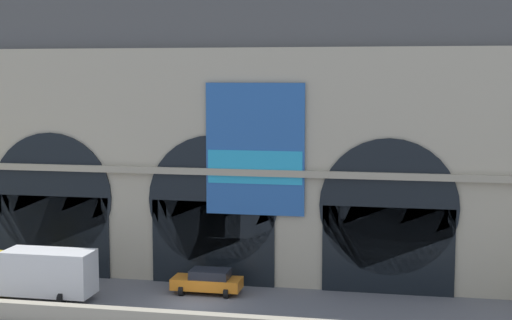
# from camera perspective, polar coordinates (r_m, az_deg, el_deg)

# --- Properties ---
(ground_plane) EXTENTS (200.00, 200.00, 0.00)m
(ground_plane) POSITION_cam_1_polar(r_m,az_deg,el_deg) (47.20, -4.73, -10.72)
(ground_plane) COLOR slate
(quay_parapet_wall) EXTENTS (90.00, 0.70, 1.01)m
(quay_parapet_wall) POSITION_cam_1_polar(r_m,az_deg,el_deg) (43.11, -6.35, -11.72)
(quay_parapet_wall) COLOR #B2A891
(quay_parapet_wall) RESTS_ON ground
(station_building) EXTENTS (47.83, 5.13, 18.99)m
(station_building) POSITION_cam_1_polar(r_m,az_deg,el_deg) (52.41, -2.57, 1.31)
(station_building) COLOR #B2A891
(station_building) RESTS_ON ground
(box_truck_midwest) EXTENTS (7.50, 2.91, 3.12)m
(box_truck_midwest) POSITION_cam_1_polar(r_m,az_deg,el_deg) (49.75, -15.99, -8.02)
(box_truck_midwest) COLOR gold
(box_truck_midwest) RESTS_ON ground
(car_center) EXTENTS (4.40, 2.22, 1.55)m
(car_center) POSITION_cam_1_polar(r_m,az_deg,el_deg) (49.48, -3.59, -8.93)
(car_center) COLOR orange
(car_center) RESTS_ON ground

